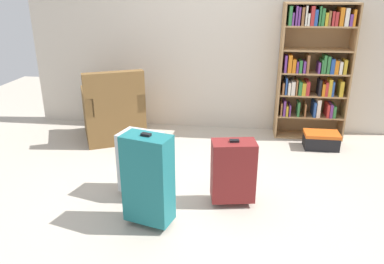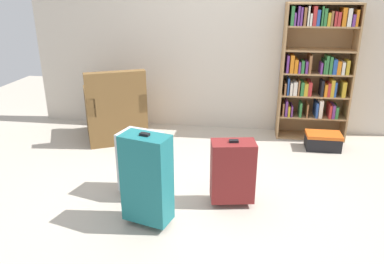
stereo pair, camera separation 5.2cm
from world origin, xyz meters
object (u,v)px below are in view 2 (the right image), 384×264
object	(u,v)px
suitcase_teal	(147,179)
armchair	(116,114)
mug	(155,137)
storage_box	(323,141)
suitcase_silver	(141,162)
bookshelf	(316,68)
suitcase_dark_red	(233,171)

from	to	relation	value
suitcase_teal	armchair	bearing A→B (deg)	116.39
mug	storage_box	world-z (taller)	storage_box
storage_box	suitcase_silver	size ratio (longest dim) A/B	0.65
suitcase_teal	bookshelf	bearing A→B (deg)	54.73
mug	storage_box	distance (m)	2.03
bookshelf	suitcase_dark_red	distance (m)	2.07
mug	suitcase_dark_red	bearing A→B (deg)	-52.67
armchair	storage_box	xyz separation A→B (m)	(2.54, 0.01, -0.21)
storage_box	suitcase_teal	size ratio (longest dim) A/B	0.51
mug	bookshelf	bearing A→B (deg)	12.89
armchair	suitcase_dark_red	distance (m)	2.06
storage_box	mug	bearing A→B (deg)	-178.87
mug	suitcase_teal	distance (m)	1.82
suitcase_teal	storage_box	bearing A→B (deg)	47.15
armchair	bookshelf	bearing A→B (deg)	9.47
storage_box	suitcase_teal	distance (m)	2.46
bookshelf	mug	world-z (taller)	bookshelf
armchair	suitcase_dark_red	size ratio (longest dim) A/B	1.54
storage_box	suitcase_dark_red	xyz separation A→B (m)	(-1.01, -1.38, 0.21)
suitcase_dark_red	suitcase_teal	xyz separation A→B (m)	(-0.65, -0.41, 0.09)
suitcase_teal	suitcase_silver	bearing A→B (deg)	111.41
suitcase_silver	suitcase_teal	distance (m)	0.50
bookshelf	suitcase_teal	size ratio (longest dim) A/B	2.09
bookshelf	suitcase_dark_red	xyz separation A→B (m)	(-0.90, -1.78, -0.57)
armchair	mug	size ratio (longest dim) A/B	7.81
mug	suitcase_teal	world-z (taller)	suitcase_teal
armchair	suitcase_teal	bearing A→B (deg)	-63.61
suitcase_dark_red	storage_box	bearing A→B (deg)	53.78
suitcase_dark_red	suitcase_teal	size ratio (longest dim) A/B	0.77
suitcase_silver	suitcase_teal	xyz separation A→B (m)	(0.18, -0.46, 0.08)
armchair	storage_box	bearing A→B (deg)	0.12
suitcase_silver	suitcase_teal	bearing A→B (deg)	-68.59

